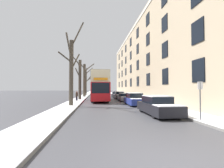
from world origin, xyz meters
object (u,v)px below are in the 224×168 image
Objects in this scene: bare_tree_left_2 at (85,79)px; parked_car_2 at (125,97)px; parked_car_3 at (119,95)px; parked_car_4 at (116,95)px; street_sign_post at (200,99)px; bare_tree_left_1 at (80,78)px; oncoming_van at (97,91)px; bare_tree_left_0 at (71,70)px; parked_car_0 at (157,106)px; pedestrian_left_sidewalk at (77,96)px; double_decker_bus at (99,85)px; parked_car_1 at (134,99)px; bare_tree_left_3 at (86,82)px.

parked_car_2 is at bearing -58.52° from bare_tree_left_2.
parked_car_3 is 0.95× the size of parked_car_4.
parked_car_2 is 15.46m from street_sign_post.
parked_car_2 is at bearing -18.38° from bare_tree_left_1.
bare_tree_left_0 is at bearing -97.18° from oncoming_van.
bare_tree_left_0 is 2.19× the size of parked_car_4.
pedestrian_left_sidewalk reaches higher than parked_car_0.
oncoming_van reaches higher than parked_car_3.
pedestrian_left_sidewalk is (-3.49, -1.39, -1.64)m from double_decker_bus.
parked_car_1 is 9.53m from street_sign_post.
bare_tree_left_1 reaches higher than oncoming_van.
pedestrian_left_sidewalk is 17.64m from street_sign_post.
bare_tree_left_2 is at bearing 106.38° from parked_car_0.
parked_car_1 reaches higher than parked_car_3.
bare_tree_left_3 is 2.02× the size of parked_car_2.
oncoming_van is (-4.10, 7.94, 0.70)m from parked_car_4.
parked_car_4 is at bearing 46.86° from bare_tree_left_1.
parked_car_2 is at bearing -77.28° from oncoming_van.
parked_car_0 is (7.29, -15.00, -3.13)m from bare_tree_left_1.
parked_car_4 is at bearing -62.72° from oncoming_van.
bare_tree_left_0 is 1.14× the size of bare_tree_left_2.
parked_car_1 is 1.10× the size of parked_car_2.
parked_car_1 reaches higher than parked_car_2.
pedestrian_left_sidewalk is at bearing -125.85° from parked_car_4.
double_decker_bus is 7.20× the size of pedestrian_left_sidewalk.
bare_tree_left_0 is at bearing -89.68° from bare_tree_left_1.
parked_car_4 is at bearing 90.00° from parked_car_3.
pedestrian_left_sidewalk is at bearing -93.63° from bare_tree_left_1.
oncoming_van is 33.97m from street_sign_post.
double_decker_bus is at bearing 105.97° from parked_car_0.
street_sign_post is at bearing -64.06° from bare_tree_left_1.
bare_tree_left_2 is at bearing 112.02° from parked_car_1.
double_decker_bus is (3.15, -10.34, -1.69)m from bare_tree_left_2.
street_sign_post is (5.34, -16.66, -1.14)m from double_decker_bus.
oncoming_van is at bearing 65.17° from bare_tree_left_2.
oncoming_van reaches higher than parked_car_2.
bare_tree_left_0 is at bearing -89.88° from bare_tree_left_3.
bare_tree_left_1 is 11.12m from parked_car_4.
pedestrian_left_sidewalk is at bearing 120.01° from street_sign_post.
parked_car_3 is (3.97, 3.90, -1.84)m from double_decker_bus.
double_decker_bus is 2.65× the size of parked_car_1.
bare_tree_left_2 is at bearing 88.91° from bare_tree_left_1.
street_sign_post is at bearing -86.18° from parked_car_3.
street_sign_post is (1.37, -20.56, 0.70)m from parked_car_3.
bare_tree_left_1 is at bearing 115.91° from parked_car_0.
street_sign_post reaches higher than parked_car_3.
parked_car_0 is 12.58m from parked_car_2.
pedestrian_left_sidewalk is (-0.21, 6.67, -3.14)m from bare_tree_left_0.
oncoming_van is at bearing 99.64° from parked_car_1.
bare_tree_left_2 is 8.08m from parked_car_4.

